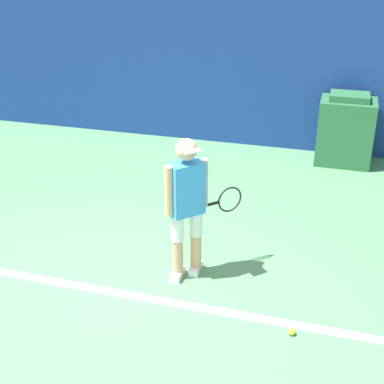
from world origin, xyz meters
TOP-DOWN VIEW (x-y plane):
  - ground_plane at (0.00, 0.00)m, footprint 24.00×24.00m
  - back_wall at (0.00, 4.86)m, footprint 24.00×0.10m
  - court_baseline at (0.00, 0.12)m, footprint 21.60×0.10m
  - tennis_player at (0.51, 0.66)m, footprint 0.67×0.67m
  - tennis_ball at (1.70, -0.02)m, footprint 0.07×0.07m
  - covered_chair at (1.99, 4.43)m, footprint 0.85×0.65m

SIDE VIEW (x-z plane):
  - ground_plane at x=0.00m, z-range 0.00..0.00m
  - court_baseline at x=0.00m, z-range 0.00..0.01m
  - tennis_ball at x=1.70m, z-range 0.00..0.07m
  - covered_chair at x=1.99m, z-range -0.02..1.11m
  - tennis_player at x=0.51m, z-range 0.08..1.63m
  - back_wall at x=0.00m, z-range 0.00..2.56m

